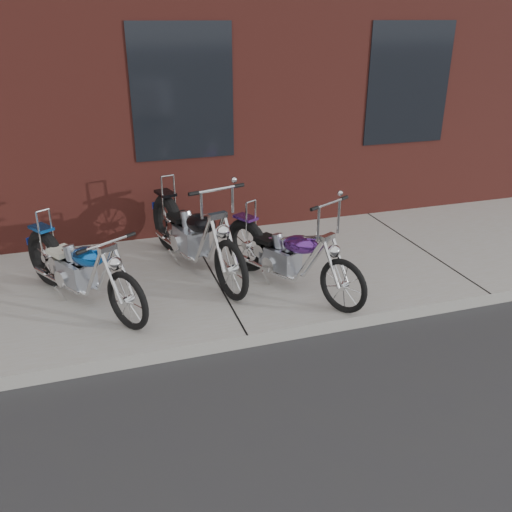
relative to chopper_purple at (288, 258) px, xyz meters
name	(u,v)px	position (x,y,z in m)	size (l,w,h in m)	color
ground	(248,348)	(-0.77, -0.89, -0.54)	(120.00, 120.00, 0.00)	#2D2D2D
sidewalk	(214,280)	(-0.77, 0.61, -0.47)	(22.00, 3.00, 0.15)	#A2A2A2
chopper_purple	(288,258)	(0.00, 0.00, 0.00)	(1.08, 1.98, 1.22)	black
chopper_blue	(80,271)	(-2.34, 0.33, 0.01)	(1.27, 1.95, 0.97)	black
chopper_third	(194,237)	(-0.95, 0.84, 0.06)	(0.85, 2.43, 1.26)	black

